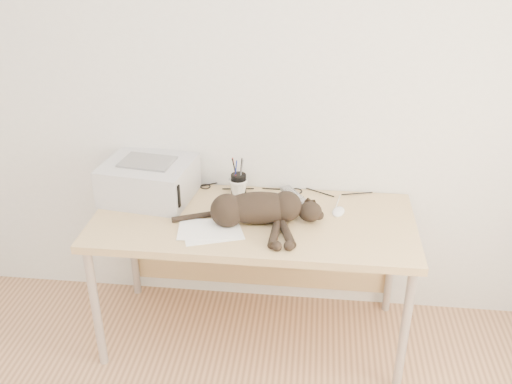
# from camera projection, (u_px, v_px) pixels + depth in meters

# --- Properties ---
(wall_back) EXTENTS (3.50, 0.00, 3.50)m
(wall_back) POSITION_uv_depth(u_px,v_px,m) (261.00, 88.00, 2.89)
(wall_back) COLOR silver
(wall_back) RESTS_ON floor
(desk) EXTENTS (1.60, 0.70, 0.74)m
(desk) POSITION_uv_depth(u_px,v_px,m) (255.00, 232.00, 2.97)
(desk) COLOR tan
(desk) RESTS_ON floor
(printer) EXTENTS (0.49, 0.43, 0.21)m
(printer) POSITION_uv_depth(u_px,v_px,m) (149.00, 180.00, 2.99)
(printer) COLOR silver
(printer) RESTS_ON desk
(papers) EXTENTS (0.34, 0.28, 0.01)m
(papers) POSITION_uv_depth(u_px,v_px,m) (210.00, 231.00, 2.72)
(papers) COLOR white
(papers) RESTS_ON desk
(cat) EXTENTS (0.75, 0.35, 0.17)m
(cat) POSITION_uv_depth(u_px,v_px,m) (255.00, 210.00, 2.76)
(cat) COLOR black
(cat) RESTS_ON desk
(mug) EXTENTS (0.14, 0.14, 0.09)m
(mug) POSITION_uv_depth(u_px,v_px,m) (238.00, 187.00, 3.03)
(mug) COLOR white
(mug) RESTS_ON desk
(pen_cup) EXTENTS (0.08, 0.08, 0.21)m
(pen_cup) POSITION_uv_depth(u_px,v_px,m) (239.00, 184.00, 3.05)
(pen_cup) COLOR black
(pen_cup) RESTS_ON desk
(remote_grey) EXTENTS (0.15, 0.20, 0.02)m
(remote_grey) POSITION_uv_depth(u_px,v_px,m) (293.00, 195.00, 3.03)
(remote_grey) COLOR slate
(remote_grey) RESTS_ON desk
(remote_black) EXTENTS (0.08, 0.20, 0.02)m
(remote_black) POSITION_uv_depth(u_px,v_px,m) (295.00, 206.00, 2.92)
(remote_black) COLOR black
(remote_black) RESTS_ON desk
(mouse) EXTENTS (0.09, 0.12, 0.03)m
(mouse) POSITION_uv_depth(u_px,v_px,m) (339.00, 210.00, 2.88)
(mouse) COLOR white
(mouse) RESTS_ON desk
(cable_tangle) EXTENTS (1.36, 0.07, 0.01)m
(cable_tangle) POSITION_uv_depth(u_px,v_px,m) (260.00, 189.00, 3.10)
(cable_tangle) COLOR black
(cable_tangle) RESTS_ON desk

